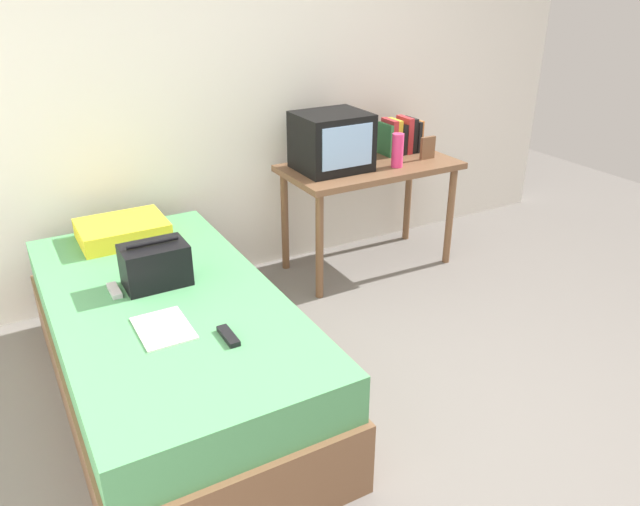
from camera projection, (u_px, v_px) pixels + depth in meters
name	position (u px, v px, depth m)	size (l,w,h in m)	color
ground_plane	(430.00, 429.00, 2.81)	(8.00, 8.00, 0.00)	slate
wall_back	(244.00, 76.00, 3.83)	(5.20, 0.10, 2.60)	silver
bed	(171.00, 348.00, 2.92)	(1.00, 2.00, 0.56)	brown
desk	(370.00, 178.00, 4.08)	(1.16, 0.60, 0.74)	brown
tv	(332.00, 141.00, 3.87)	(0.44, 0.39, 0.36)	black
water_bottle	(398.00, 150.00, 3.94)	(0.08, 0.08, 0.22)	#E53372
book_row	(401.00, 136.00, 4.24)	(0.29, 0.17, 0.25)	#337F47
picture_frame	(428.00, 148.00, 4.12)	(0.11, 0.02, 0.15)	brown
pillow	(123.00, 230.00, 3.37)	(0.46, 0.36, 0.10)	yellow
handbag	(155.00, 265.00, 2.87)	(0.30, 0.20, 0.22)	black
magazine	(163.00, 328.00, 2.55)	(0.21, 0.29, 0.01)	white
remote_dark	(228.00, 336.00, 2.48)	(0.04, 0.16, 0.02)	black
remote_silver	(114.00, 290.00, 2.83)	(0.04, 0.14, 0.02)	#B7B7BC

